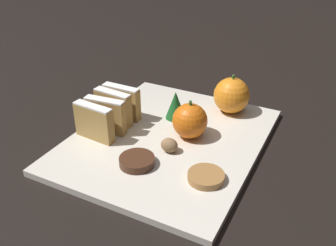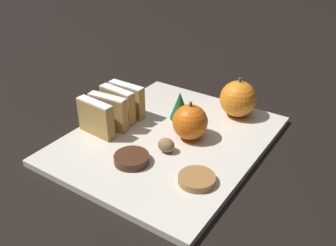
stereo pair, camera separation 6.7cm
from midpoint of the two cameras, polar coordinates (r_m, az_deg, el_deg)
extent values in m
plane|color=black|center=(0.69, -2.77, -3.08)|extent=(6.00, 6.00, 0.00)
cube|color=silver|center=(0.69, -2.79, -2.66)|extent=(0.33, 0.39, 0.01)
cube|color=tan|center=(0.69, -13.96, -0.07)|extent=(0.08, 0.02, 0.06)
cube|color=white|center=(0.67, -14.30, 2.39)|extent=(0.08, 0.02, 0.00)
cube|color=tan|center=(0.71, -12.21, 0.95)|extent=(0.08, 0.03, 0.06)
cube|color=white|center=(0.69, -12.51, 3.37)|extent=(0.08, 0.03, 0.00)
cube|color=tan|center=(0.73, -11.11, 2.06)|extent=(0.08, 0.02, 0.06)
cube|color=white|center=(0.71, -11.37, 4.42)|extent=(0.08, 0.02, 0.00)
cube|color=tan|center=(0.75, -9.65, 3.00)|extent=(0.08, 0.02, 0.06)
cube|color=white|center=(0.73, -9.87, 5.32)|extent=(0.08, 0.02, 0.00)
sphere|color=orange|center=(0.67, 0.51, 0.26)|extent=(0.06, 0.06, 0.06)
cylinder|color=#38702D|center=(0.66, 0.52, 2.92)|extent=(0.01, 0.00, 0.01)
sphere|color=orange|center=(0.76, 7.19, 4.14)|extent=(0.07, 0.07, 0.07)
cylinder|color=#38702D|center=(0.75, 7.38, 6.86)|extent=(0.01, 0.01, 0.01)
ellipsoid|color=#8E6B47|center=(0.64, -2.80, -3.49)|extent=(0.03, 0.02, 0.02)
cylinder|color=#472819|center=(0.62, -7.88, -5.86)|extent=(0.06, 0.06, 0.01)
cylinder|color=#A3703D|center=(0.58, 2.51, -8.29)|extent=(0.06, 0.06, 0.01)
cone|color=#195623|center=(0.74, -1.45, 2.70)|extent=(0.04, 0.04, 0.06)
camera|label=1|loc=(0.03, -92.86, -1.66)|focal=40.00mm
camera|label=2|loc=(0.03, 87.14, 1.66)|focal=40.00mm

